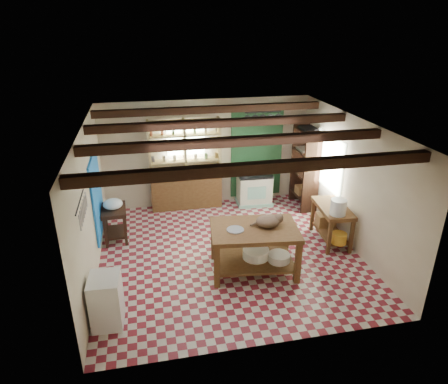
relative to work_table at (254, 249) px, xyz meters
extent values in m
cube|color=maroon|center=(-0.33, 0.66, -0.45)|extent=(5.00, 5.00, 0.02)
cube|color=#46464B|center=(-0.33, 0.66, 2.16)|extent=(5.00, 5.00, 0.02)
cube|color=beige|center=(-0.33, 3.16, 0.86)|extent=(5.00, 0.04, 2.60)
cube|color=beige|center=(-0.33, -1.84, 0.86)|extent=(5.00, 0.04, 2.60)
cube|color=beige|center=(-2.83, 0.66, 0.86)|extent=(0.04, 5.00, 2.60)
cube|color=beige|center=(2.17, 0.66, 0.86)|extent=(0.04, 5.00, 2.60)
cube|color=#361D13|center=(-0.33, 0.66, 2.04)|extent=(5.00, 3.80, 0.15)
cube|color=blue|center=(-2.80, 1.56, 0.66)|extent=(0.04, 1.40, 1.60)
cube|color=#1D4A27|center=(0.92, 3.13, 0.81)|extent=(1.30, 0.04, 2.30)
cube|color=beige|center=(-0.83, 3.14, 1.26)|extent=(0.90, 0.02, 0.80)
cube|color=beige|center=(2.15, 1.66, 0.96)|extent=(0.02, 1.30, 1.20)
cube|color=black|center=(-2.77, -0.54, 1.34)|extent=(0.06, 0.90, 0.28)
cube|color=black|center=(0.92, 2.71, 1.74)|extent=(0.86, 0.12, 0.36)
cube|color=tan|center=(-0.88, 2.97, 0.66)|extent=(1.70, 0.34, 2.20)
cube|color=#361D13|center=(1.95, 2.46, 0.56)|extent=(0.40, 0.86, 2.00)
cube|color=brown|center=(0.00, 0.00, 0.00)|extent=(1.66, 1.21, 0.88)
cube|color=beige|center=(0.80, 2.81, -0.03)|extent=(0.85, 0.59, 0.81)
cube|color=#361D13|center=(-2.53, 1.67, -0.08)|extent=(0.52, 0.73, 0.72)
cube|color=white|center=(-2.55, -0.90, -0.03)|extent=(0.48, 0.56, 0.81)
cube|color=brown|center=(1.85, 0.69, -0.04)|extent=(0.65, 1.16, 0.80)
ellipsoid|color=#7F614A|center=(0.25, 0.02, 0.54)|extent=(0.47, 0.37, 0.20)
cylinder|color=#B1B1B9|center=(-0.35, -0.01, 0.45)|extent=(0.34, 0.34, 0.02)
cylinder|color=white|center=(0.06, 0.04, -0.12)|extent=(0.55, 0.55, 0.17)
cylinder|color=white|center=(0.43, -0.15, -0.14)|extent=(0.45, 0.45, 0.14)
cylinder|color=#B1B1B9|center=(0.55, 2.82, 0.48)|extent=(0.19, 0.19, 0.21)
cylinder|color=black|center=(0.90, 2.80, 0.46)|extent=(0.15, 0.15, 0.18)
ellipsoid|color=white|center=(-2.53, 1.67, 0.38)|extent=(0.42, 0.42, 0.20)
cylinder|color=white|center=(1.77, 0.35, 0.52)|extent=(0.33, 0.33, 0.31)
cube|color=olive|center=(1.88, 0.99, -0.09)|extent=(0.40, 0.33, 0.26)
cylinder|color=gold|center=(1.82, 0.24, -0.12)|extent=(0.32, 0.32, 0.22)
camera|label=1|loc=(-1.81, -6.00, 3.84)|focal=32.00mm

